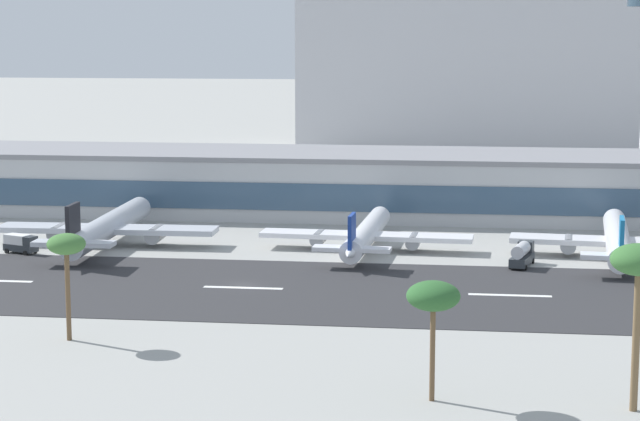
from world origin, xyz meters
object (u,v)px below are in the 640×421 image
at_px(airliner_black_tail_gate_0, 106,228).
at_px(service_box_truck_1, 21,243).
at_px(terminal_building, 373,183).
at_px(distant_hotel_block, 522,74).
at_px(palm_tree_1, 66,247).
at_px(service_fuel_truck_0, 522,254).
at_px(palm_tree_0, 433,298).
at_px(airliner_blue_tail_gate_2, 618,241).
at_px(airliner_navy_tail_gate_1, 365,235).
at_px(palm_tree_2, 639,266).

distance_m(airliner_black_tail_gate_0, service_box_truck_1, 15.13).
xyz_separation_m(terminal_building, distant_hotel_block, (35.22, 130.16, 17.74)).
relative_size(service_box_truck_1, palm_tree_1, 0.48).
bearing_deg(airliner_black_tail_gate_0, service_fuel_truck_0, -97.93).
bearing_deg(palm_tree_0, airliner_black_tail_gate_0, 126.78).
bearing_deg(airliner_blue_tail_gate_2, airliner_navy_tail_gate_1, 93.10).
relative_size(airliner_navy_tail_gate_1, airliner_blue_tail_gate_2, 0.93).
xyz_separation_m(airliner_black_tail_gate_0, service_box_truck_1, (-12.43, -8.49, -1.49)).
bearing_deg(distant_hotel_block, palm_tree_2, -89.62).
bearing_deg(terminal_building, service_fuel_truck_0, -60.85).
bearing_deg(palm_tree_1, palm_tree_2, -16.23).
bearing_deg(service_fuel_truck_0, palm_tree_2, -159.94).
height_order(airliner_navy_tail_gate_1, service_box_truck_1, airliner_navy_tail_gate_1).
bearing_deg(service_box_truck_1, airliner_black_tail_gate_0, 55.78).
height_order(palm_tree_0, palm_tree_1, palm_tree_1).
bearing_deg(terminal_building, airliner_black_tail_gate_0, -136.07).
bearing_deg(service_fuel_truck_0, distant_hotel_block, 11.43).
relative_size(terminal_building, airliner_black_tail_gate_0, 4.44).
height_order(airliner_navy_tail_gate_1, palm_tree_1, palm_tree_1).
relative_size(airliner_black_tail_gate_0, airliner_navy_tail_gate_1, 1.15).
xyz_separation_m(terminal_building, airliner_navy_tail_gate_1, (2.09, -41.17, -3.64)).
bearing_deg(palm_tree_1, airliner_navy_tail_gate_1, 63.85).
xyz_separation_m(airliner_black_tail_gate_0, airliner_navy_tail_gate_1, (46.13, 1.26, -0.43)).
xyz_separation_m(airliner_blue_tail_gate_2, palm_tree_1, (-73.89, -62.20, 8.66)).
distance_m(airliner_black_tail_gate_0, palm_tree_2, 115.57).
bearing_deg(palm_tree_2, distant_hotel_block, 90.38).
distance_m(airliner_navy_tail_gate_1, airliner_blue_tail_gate_2, 42.65).
height_order(palm_tree_1, palm_tree_2, palm_tree_2).
distance_m(service_box_truck_1, palm_tree_0, 103.21).
bearing_deg(palm_tree_1, distant_hotel_block, 74.67).
height_order(service_box_truck_1, palm_tree_1, palm_tree_1).
relative_size(airliner_black_tail_gate_0, service_box_truck_1, 7.62).
bearing_deg(palm_tree_2, terminal_building, 106.56).
bearing_deg(airliner_navy_tail_gate_1, airliner_blue_tail_gate_2, -89.15).
relative_size(service_box_truck_1, palm_tree_2, 0.37).
xyz_separation_m(service_fuel_truck_0, palm_tree_0, (-12.11, -72.13, 8.97)).
bearing_deg(airliner_blue_tail_gate_2, palm_tree_0, 165.79).
distance_m(palm_tree_0, palm_tree_2, 20.85).
height_order(palm_tree_0, palm_tree_2, palm_tree_2).
relative_size(palm_tree_0, palm_tree_2, 0.74).
relative_size(airliner_navy_tail_gate_1, service_fuel_truck_0, 4.83).
relative_size(distant_hotel_block, airliner_black_tail_gate_0, 2.77).
relative_size(terminal_building, palm_tree_1, 16.20).
xyz_separation_m(terminal_building, palm_tree_0, (16.46, -123.36, 4.51)).
relative_size(airliner_navy_tail_gate_1, palm_tree_0, 3.37).
distance_m(airliner_blue_tail_gate_2, palm_tree_2, 82.68).
height_order(terminal_building, palm_tree_0, terminal_building).
bearing_deg(airliner_black_tail_gate_0, palm_tree_1, -167.62).
xyz_separation_m(palm_tree_1, palm_tree_2, (66.08, -19.24, 3.27)).
distance_m(airliner_navy_tail_gate_1, service_box_truck_1, 59.37).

